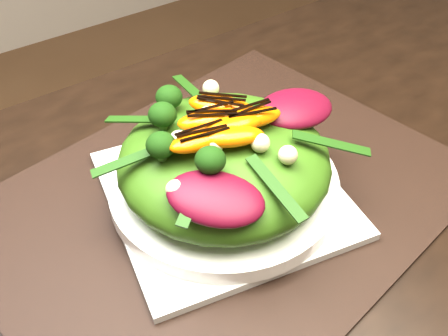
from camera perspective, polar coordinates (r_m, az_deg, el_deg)
dining_table at (r=0.54m, az=12.86°, el=-12.41°), size 1.60×0.90×0.75m
placemat at (r=0.57m, az=0.00°, el=-3.25°), size 0.55×0.45×0.00m
plate_base at (r=0.56m, az=-0.00°, el=-2.79°), size 0.28×0.28×0.01m
salad_bowl at (r=0.55m, az=0.00°, el=-1.82°), size 0.32×0.32×0.02m
lettuce_mound at (r=0.53m, az=-0.00°, el=0.79°), size 0.24×0.24×0.07m
radicchio_leaf at (r=0.55m, az=7.82°, el=6.44°), size 0.09×0.07×0.02m
orange_segment at (r=0.51m, az=-3.60°, el=5.10°), size 0.07×0.03×0.02m
broccoli_floret at (r=0.50m, az=-7.20°, el=5.11°), size 0.04×0.04×0.04m
macadamia_nut at (r=0.49m, az=5.91°, el=2.47°), size 0.02×0.02×0.02m
balsamic_drizzle at (r=0.50m, az=-3.64°, el=5.95°), size 0.04×0.01×0.00m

